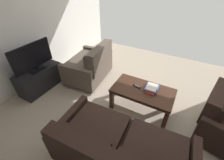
% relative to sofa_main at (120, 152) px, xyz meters
% --- Properties ---
extents(ground_plane, '(5.20, 4.93, 0.01)m').
position_rel_sofa_main_xyz_m(ground_plane, '(0.10, -1.30, -0.35)').
color(ground_plane, tan).
extents(wall_right, '(0.12, 4.93, 2.88)m').
position_rel_sofa_main_xyz_m(wall_right, '(2.70, -1.30, 1.10)').
color(wall_right, white).
rests_on(wall_right, ground).
extents(sofa_main, '(1.84, 0.99, 0.80)m').
position_rel_sofa_main_xyz_m(sofa_main, '(0.00, 0.00, 0.00)').
color(sofa_main, black).
rests_on(sofa_main, ground).
extents(loveseat_near, '(0.94, 1.20, 0.90)m').
position_rel_sofa_main_xyz_m(loveseat_near, '(1.54, -1.54, 0.03)').
color(loveseat_near, black).
rests_on(loveseat_near, ground).
extents(coffee_table, '(1.10, 0.61, 0.48)m').
position_rel_sofa_main_xyz_m(coffee_table, '(0.10, -1.16, 0.06)').
color(coffee_table, '#3D2316').
rests_on(coffee_table, ground).
extents(tv_stand, '(0.42, 0.96, 0.50)m').
position_rel_sofa_main_xyz_m(tv_stand, '(2.32, -0.68, -0.09)').
color(tv_stand, black).
rests_on(tv_stand, ground).
extents(flat_tv, '(0.21, 0.89, 0.58)m').
position_rel_sofa_main_xyz_m(flat_tv, '(2.32, -0.68, 0.46)').
color(flat_tv, black).
rests_on(flat_tv, tv_stand).
extents(book_stack, '(0.23, 0.31, 0.08)m').
position_rel_sofa_main_xyz_m(book_stack, '(-0.03, -1.24, 0.17)').
color(book_stack, '#C63833').
rests_on(book_stack, coffee_table).
extents(tv_remote, '(0.17, 0.08, 0.02)m').
position_rel_sofa_main_xyz_m(tv_remote, '(0.23, -1.19, 0.15)').
color(tv_remote, black).
rests_on(tv_remote, coffee_table).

